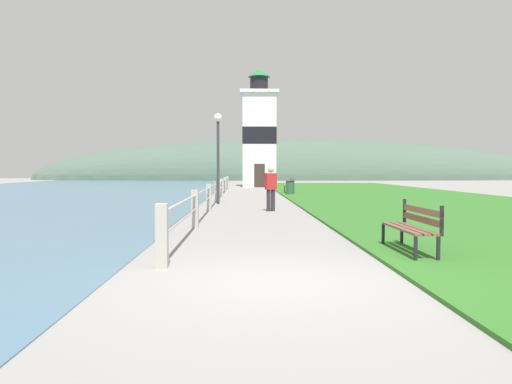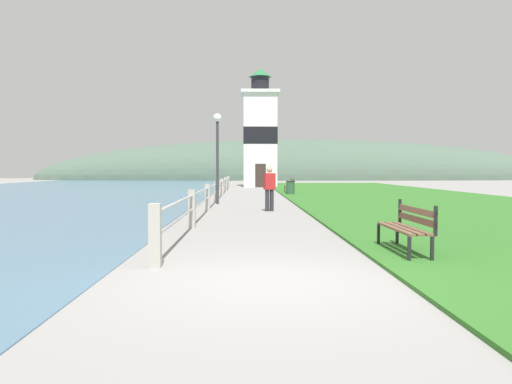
% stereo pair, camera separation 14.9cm
% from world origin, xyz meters
% --- Properties ---
extents(ground_plane, '(160.00, 160.00, 0.00)m').
position_xyz_m(ground_plane, '(0.00, 0.00, 0.00)').
color(ground_plane, gray).
extents(grass_verge, '(12.00, 56.89, 0.06)m').
position_xyz_m(grass_verge, '(7.80, 18.96, 0.03)').
color(grass_verge, '#2D6623').
rests_on(grass_verge, ground_plane).
extents(seawall_railing, '(0.18, 31.42, 1.00)m').
position_xyz_m(seawall_railing, '(-1.70, 16.62, 0.58)').
color(seawall_railing, '#A8A399').
rests_on(seawall_railing, ground_plane).
extents(park_bench_near, '(0.48, 1.87, 0.94)m').
position_xyz_m(park_bench_near, '(2.59, 2.11, 0.54)').
color(park_bench_near, brown).
rests_on(park_bench_near, ground_plane).
extents(park_bench_midway, '(0.49, 1.72, 0.94)m').
position_xyz_m(park_bench_midway, '(2.49, 24.88, 0.54)').
color(park_bench_midway, brown).
rests_on(park_bench_midway, ground_plane).
extents(lighthouse, '(3.29, 3.29, 10.23)m').
position_xyz_m(lighthouse, '(0.92, 36.97, 4.56)').
color(lighthouse, white).
rests_on(lighthouse, ground_plane).
extents(person_strolling, '(0.45, 0.34, 1.62)m').
position_xyz_m(person_strolling, '(0.55, 11.42, 0.88)').
color(person_strolling, '#28282D').
rests_on(person_strolling, ground_plane).
extents(trash_bin, '(0.54, 0.54, 0.84)m').
position_xyz_m(trash_bin, '(2.32, 22.76, 0.42)').
color(trash_bin, '#2D5138').
rests_on(trash_bin, ground_plane).
extents(lamp_post, '(0.36, 0.36, 3.96)m').
position_xyz_m(lamp_post, '(-1.55, 15.19, 2.74)').
color(lamp_post, '#333338').
rests_on(lamp_post, ground_plane).
extents(distant_hillside, '(80.00, 16.00, 12.00)m').
position_xyz_m(distant_hillside, '(8.00, 67.93, 0.00)').
color(distant_hillside, '#475B4C').
rests_on(distant_hillside, ground_plane).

